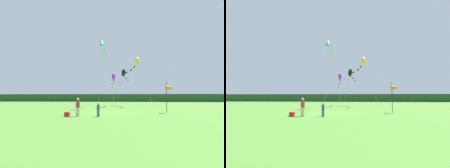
{
  "view_description": "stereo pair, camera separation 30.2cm",
  "coord_description": "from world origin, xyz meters",
  "views": [
    {
      "loc": [
        2.57,
        -20.46,
        1.83
      ],
      "look_at": [
        0.0,
        6.0,
        3.67
      ],
      "focal_mm": 29.1,
      "sensor_mm": 36.0,
      "label": 1
    },
    {
      "loc": [
        2.87,
        -20.43,
        1.83
      ],
      "look_at": [
        0.0,
        6.0,
        3.67
      ],
      "focal_mm": 29.1,
      "sensor_mm": 36.0,
      "label": 2
    }
  ],
  "objects": [
    {
      "name": "cooler_box",
      "position": [
        -3.13,
        -4.21,
        0.2
      ],
      "size": [
        0.42,
        0.44,
        0.41
      ],
      "primitive_type": "cube",
      "color": "red",
      "rests_on": "ground"
    },
    {
      "name": "ground_plane",
      "position": [
        0.0,
        0.0,
        0.0
      ],
      "size": [
        120.0,
        120.0,
        0.0
      ],
      "primitive_type": "plane",
      "color": "#4C842D"
    },
    {
      "name": "banner_flag_pole",
      "position": [
        7.11,
        0.83,
        2.79
      ],
      "size": [
        0.9,
        0.7,
        3.44
      ],
      "color": "black",
      "rests_on": "ground"
    },
    {
      "name": "kite_yellow",
      "position": [
        3.77,
        12.99,
        8.13
      ],
      "size": [
        4.82,
        9.78,
        9.21
      ],
      "color": "#B2B2B2",
      "rests_on": "ground"
    },
    {
      "name": "kite_cyan",
      "position": [
        -1.89,
        8.9,
        10.5
      ],
      "size": [
        0.82,
        7.64,
        11.27
      ],
      "color": "#B2B2B2",
      "rests_on": "ground"
    },
    {
      "name": "person_adult",
      "position": [
        -2.21,
        -3.98,
        0.96
      ],
      "size": [
        0.38,
        0.38,
        1.71
      ],
      "color": "silver",
      "rests_on": "ground"
    },
    {
      "name": "kite_black",
      "position": [
        1.46,
        16.84,
        6.57
      ],
      "size": [
        2.74,
        6.81,
        7.66
      ],
      "color": "#B2B2B2",
      "rests_on": "ground"
    },
    {
      "name": "distant_treeline",
      "position": [
        0.0,
        45.0,
        1.36
      ],
      "size": [
        108.0,
        3.09,
        2.71
      ],
      "primitive_type": "cube",
      "color": "#234C23",
      "rests_on": "ground"
    },
    {
      "name": "kite_purple",
      "position": [
        -0.42,
        13.02,
        5.19
      ],
      "size": [
        1.43,
        10.57,
        6.35
      ],
      "color": "#B2B2B2",
      "rests_on": "ground"
    },
    {
      "name": "person_child",
      "position": [
        -0.29,
        -3.99,
        0.7
      ],
      "size": [
        0.28,
        0.28,
        1.25
      ],
      "color": "#3F724C",
      "rests_on": "ground"
    }
  ]
}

